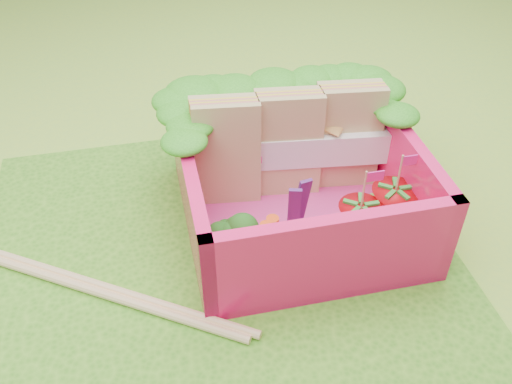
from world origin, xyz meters
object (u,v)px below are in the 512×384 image
object	(u,v)px
bento_box	(298,183)
chopsticks	(44,271)
strawberry_left	(359,222)
strawberry_right	(392,207)
broccoli	(234,236)
sandwich_stack	(289,144)

from	to	relation	value
bento_box	chopsticks	world-z (taller)	bento_box
strawberry_left	strawberry_right	distance (m)	0.24
chopsticks	strawberry_right	bearing A→B (deg)	-2.71
bento_box	broccoli	distance (m)	0.52
sandwich_stack	strawberry_left	xyz separation A→B (m)	(0.26, -0.54, -0.20)
broccoli	chopsticks	xyz separation A→B (m)	(-1.02, 0.15, -0.20)
sandwich_stack	bento_box	bearing A→B (deg)	-91.10
bento_box	strawberry_left	world-z (taller)	bento_box
broccoli	strawberry_right	distance (m)	0.93
bento_box	sandwich_stack	world-z (taller)	sandwich_stack
sandwich_stack	strawberry_right	size ratio (longest dim) A/B	2.43
sandwich_stack	broccoli	xyz separation A→B (m)	(-0.44, -0.53, -0.16)
bento_box	strawberry_right	world-z (taller)	strawberry_right
sandwich_stack	strawberry_right	world-z (taller)	sandwich_stack
strawberry_left	chopsticks	distance (m)	1.73
bento_box	chopsticks	size ratio (longest dim) A/B	0.61
bento_box	broccoli	size ratio (longest dim) A/B	3.77
strawberry_left	chopsticks	bearing A→B (deg)	174.72
strawberry_right	broccoli	bearing A→B (deg)	-176.23
strawberry_left	strawberry_right	xyz separation A→B (m)	(0.23, 0.07, 0.01)
broccoli	strawberry_right	size ratio (longest dim) A/B	0.68
bento_box	strawberry_right	bearing A→B (deg)	-24.98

